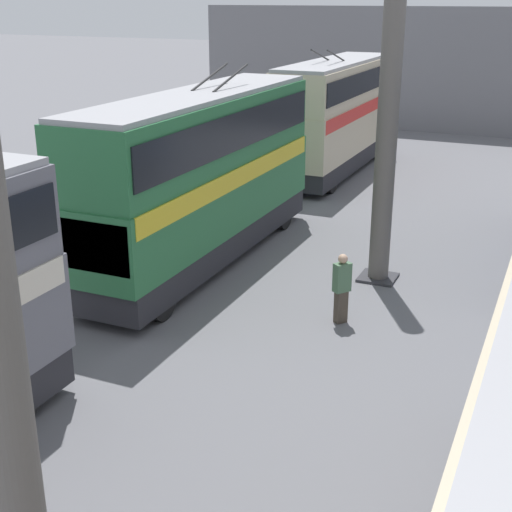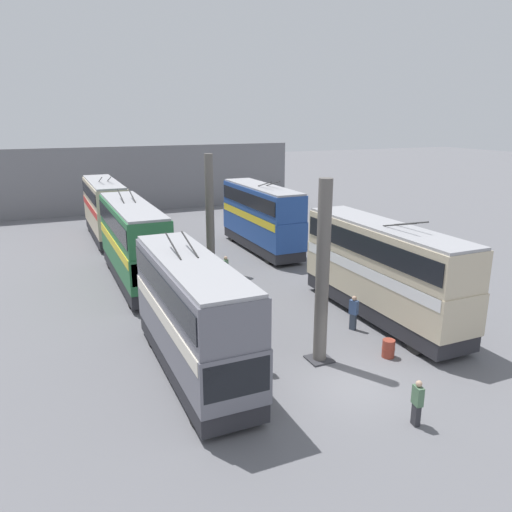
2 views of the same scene
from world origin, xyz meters
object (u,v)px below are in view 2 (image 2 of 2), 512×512
at_px(person_by_right_row, 263,353).
at_px(bus_right_mid, 133,239).
at_px(person_by_left_row, 353,312).
at_px(oil_drum, 388,348).
at_px(bus_left_far, 261,214).
at_px(bus_left_near, 383,266).
at_px(person_aisle_midway, 226,269).
at_px(person_aisle_foreground, 417,402).
at_px(bus_right_far, 105,206).
at_px(bus_right_near, 192,310).

bearing_deg(person_by_right_row, bus_right_mid, 104.53).
bearing_deg(person_by_left_row, oil_drum, 59.02).
height_order(bus_left_far, person_by_right_row, bus_left_far).
xyz_separation_m(bus_left_near, person_aisle_midway, (8.53, 5.44, -1.92)).
xyz_separation_m(person_aisle_foreground, oil_drum, (4.49, -2.36, -0.50)).
bearing_deg(bus_right_mid, person_aisle_foreground, -162.96).
xyz_separation_m(bus_right_mid, person_by_right_row, (-13.85, -2.62, -2.02)).
height_order(person_aisle_midway, person_by_left_row, person_aisle_midway).
bearing_deg(person_aisle_foreground, bus_right_far, 109.70).
relative_size(bus_right_far, person_aisle_foreground, 6.06).
height_order(person_by_left_row, oil_drum, person_by_left_row).
distance_m(bus_left_near, bus_right_near, 10.80).
height_order(bus_right_mid, person_by_left_row, bus_right_mid).
xyz_separation_m(bus_left_near, bus_left_far, (15.10, 0.00, 0.04)).
distance_m(bus_left_far, bus_right_far, 13.81).
height_order(bus_left_near, bus_right_mid, bus_right_mid).
height_order(person_aisle_midway, oil_drum, person_aisle_midway).
height_order(bus_right_mid, oil_drum, bus_right_mid).
relative_size(person_by_left_row, oil_drum, 2.19).
bearing_deg(bus_right_far, person_by_right_row, -174.39).
relative_size(person_by_right_row, person_by_left_row, 0.94).
distance_m(bus_left_far, oil_drum, 19.21).
height_order(bus_left_far, person_by_left_row, bus_left_far).
relative_size(bus_right_far, person_aisle_midway, 5.71).
height_order(bus_right_near, oil_drum, bus_right_near).
relative_size(bus_left_near, person_aisle_foreground, 6.55).
relative_size(bus_right_near, person_by_right_row, 5.85).
relative_size(bus_left_near, person_aisle_midway, 6.17).
distance_m(bus_right_far, person_aisle_midway, 16.32).
bearing_deg(bus_right_mid, bus_right_far, 0.00).
distance_m(person_aisle_midway, oil_drum, 12.71).
bearing_deg(bus_left_near, bus_right_far, 24.08).
bearing_deg(oil_drum, person_by_left_row, -4.84).
relative_size(bus_right_mid, oil_drum, 13.72).
bearing_deg(bus_left_far, bus_right_far, 50.58).
distance_m(bus_left_near, bus_right_mid, 15.35).
height_order(bus_right_far, person_by_right_row, bus_right_far).
relative_size(bus_left_far, person_aisle_foreground, 6.07).
xyz_separation_m(bus_left_near, oil_drum, (-3.79, 2.39, -2.47)).
bearing_deg(person_by_left_row, person_aisle_midway, -96.37).
relative_size(bus_left_near, bus_right_near, 1.14).
relative_size(bus_left_near, bus_right_far, 1.08).
bearing_deg(person_aisle_midway, bus_left_far, 86.85).
height_order(person_aisle_foreground, oil_drum, person_aisle_foreground).
bearing_deg(person_by_right_row, bus_right_near, 160.24).
height_order(bus_right_mid, person_aisle_midway, bus_right_mid).
xyz_separation_m(bus_left_near, bus_right_mid, (11.03, 10.67, 0.02)).
xyz_separation_m(person_aisle_midway, person_aisle_foreground, (-16.81, -0.69, -0.06)).
xyz_separation_m(person_aisle_midway, person_by_left_row, (-9.21, -3.31, -0.02)).
relative_size(bus_left_near, bus_right_mid, 1.00).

